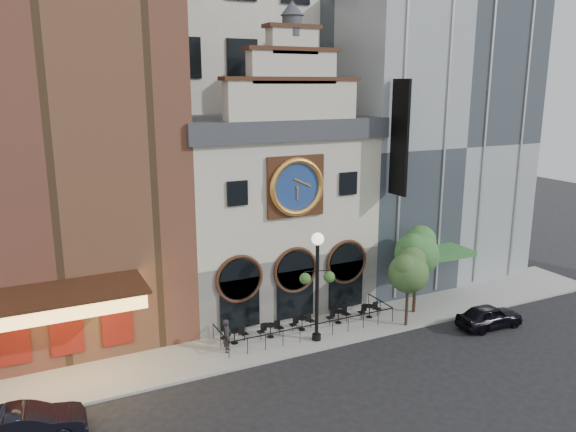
{
  "coord_description": "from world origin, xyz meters",
  "views": [
    {
      "loc": [
        -14.46,
        -24.68,
        14.36
      ],
      "look_at": [
        0.53,
        6.0,
        6.29
      ],
      "focal_mm": 35.0,
      "sensor_mm": 36.0,
      "label": 1
    }
  ],
  "objects_px": {
    "pedestrian": "(227,335)",
    "bistro_3": "(338,316)",
    "car_left": "(26,425)",
    "tree_left": "(409,270)",
    "tree_right": "(417,251)",
    "lamppost": "(317,275)",
    "bistro_0": "(234,336)",
    "bistro_2": "(302,322)",
    "bistro_1": "(270,329)",
    "bistro_4": "(369,310)",
    "car_right": "(489,316)"
  },
  "relations": [
    {
      "from": "bistro_4",
      "to": "tree_left",
      "type": "relative_size",
      "value": 0.33
    },
    {
      "from": "pedestrian",
      "to": "tree_right",
      "type": "distance_m",
      "value": 13.01
    },
    {
      "from": "bistro_4",
      "to": "car_right",
      "type": "xyz_separation_m",
      "value": [
        5.85,
        -4.13,
        0.1
      ]
    },
    {
      "from": "bistro_2",
      "to": "tree_right",
      "type": "bearing_deg",
      "value": -5.26
    },
    {
      "from": "bistro_0",
      "to": "bistro_3",
      "type": "relative_size",
      "value": 1.0
    },
    {
      "from": "car_right",
      "to": "lamppost",
      "type": "height_order",
      "value": "lamppost"
    },
    {
      "from": "lamppost",
      "to": "tree_left",
      "type": "bearing_deg",
      "value": 9.68
    },
    {
      "from": "bistro_1",
      "to": "pedestrian",
      "type": "bearing_deg",
      "value": -168.33
    },
    {
      "from": "bistro_1",
      "to": "car_left",
      "type": "height_order",
      "value": "car_left"
    },
    {
      "from": "bistro_3",
      "to": "car_right",
      "type": "distance_m",
      "value": 9.09
    },
    {
      "from": "car_right",
      "to": "tree_right",
      "type": "xyz_separation_m",
      "value": [
        -2.76,
        3.65,
        3.5
      ]
    },
    {
      "from": "bistro_1",
      "to": "lamppost",
      "type": "xyz_separation_m",
      "value": [
        2.21,
        -1.48,
        3.44
      ]
    },
    {
      "from": "lamppost",
      "to": "tree_left",
      "type": "relative_size",
      "value": 1.33
    },
    {
      "from": "car_left",
      "to": "tree_right",
      "type": "xyz_separation_m",
      "value": [
        22.68,
        3.67,
        3.45
      ]
    },
    {
      "from": "bistro_1",
      "to": "car_right",
      "type": "xyz_separation_m",
      "value": [
        12.55,
        -4.29,
        0.1
      ]
    },
    {
      "from": "tree_left",
      "to": "tree_right",
      "type": "height_order",
      "value": "tree_right"
    },
    {
      "from": "lamppost",
      "to": "tree_left",
      "type": "height_order",
      "value": "lamppost"
    },
    {
      "from": "lamppost",
      "to": "car_left",
      "type": "bearing_deg",
      "value": -154.17
    },
    {
      "from": "lamppost",
      "to": "pedestrian",
      "type": "bearing_deg",
      "value": -174.87
    },
    {
      "from": "car_left",
      "to": "bistro_4",
      "type": "bearing_deg",
      "value": -75.17
    },
    {
      "from": "car_left",
      "to": "tree_left",
      "type": "relative_size",
      "value": 0.98
    },
    {
      "from": "bistro_2",
      "to": "car_left",
      "type": "height_order",
      "value": "car_left"
    },
    {
      "from": "bistro_3",
      "to": "bistro_0",
      "type": "bearing_deg",
      "value": 178.54
    },
    {
      "from": "bistro_3",
      "to": "car_right",
      "type": "xyz_separation_m",
      "value": [
        8.02,
        -4.27,
        0.1
      ]
    },
    {
      "from": "pedestrian",
      "to": "bistro_2",
      "type": "bearing_deg",
      "value": -54.83
    },
    {
      "from": "bistro_2",
      "to": "bistro_3",
      "type": "xyz_separation_m",
      "value": [
        2.44,
        -0.09,
        0.0
      ]
    },
    {
      "from": "pedestrian",
      "to": "bistro_3",
      "type": "bearing_deg",
      "value": -58.06
    },
    {
      "from": "bistro_2",
      "to": "bistro_3",
      "type": "bearing_deg",
      "value": -2.17
    },
    {
      "from": "bistro_1",
      "to": "tree_left",
      "type": "relative_size",
      "value": 0.33
    },
    {
      "from": "bistro_2",
      "to": "car_left",
      "type": "xyz_separation_m",
      "value": [
        -14.97,
        -4.38,
        0.16
      ]
    },
    {
      "from": "car_right",
      "to": "tree_right",
      "type": "bearing_deg",
      "value": 39.49
    },
    {
      "from": "bistro_0",
      "to": "lamppost",
      "type": "xyz_separation_m",
      "value": [
        4.35,
        -1.63,
        3.44
      ]
    },
    {
      "from": "bistro_0",
      "to": "car_left",
      "type": "bearing_deg",
      "value": -157.48
    },
    {
      "from": "bistro_0",
      "to": "car_left",
      "type": "height_order",
      "value": "car_left"
    },
    {
      "from": "bistro_1",
      "to": "tree_left",
      "type": "height_order",
      "value": "tree_left"
    },
    {
      "from": "bistro_2",
      "to": "pedestrian",
      "type": "height_order",
      "value": "pedestrian"
    },
    {
      "from": "bistro_0",
      "to": "tree_left",
      "type": "relative_size",
      "value": 0.33
    },
    {
      "from": "bistro_2",
      "to": "tree_left",
      "type": "xyz_separation_m",
      "value": [
        6.0,
        -2.13,
        3.03
      ]
    },
    {
      "from": "bistro_2",
      "to": "car_right",
      "type": "height_order",
      "value": "car_right"
    },
    {
      "from": "bistro_0",
      "to": "bistro_1",
      "type": "relative_size",
      "value": 1.0
    },
    {
      "from": "bistro_0",
      "to": "tree_right",
      "type": "relative_size",
      "value": 0.28
    },
    {
      "from": "tree_right",
      "to": "lamppost",
      "type": "bearing_deg",
      "value": -173.65
    },
    {
      "from": "car_right",
      "to": "lamppost",
      "type": "distance_m",
      "value": 11.22
    },
    {
      "from": "car_right",
      "to": "bistro_3",
      "type": "bearing_deg",
      "value": 64.42
    },
    {
      "from": "tree_right",
      "to": "bistro_3",
      "type": "bearing_deg",
      "value": 173.31
    },
    {
      "from": "bistro_1",
      "to": "car_right",
      "type": "height_order",
      "value": "car_right"
    },
    {
      "from": "car_right",
      "to": "pedestrian",
      "type": "xyz_separation_m",
      "value": [
        -15.38,
        3.7,
        0.36
      ]
    },
    {
      "from": "pedestrian",
      "to": "tree_right",
      "type": "bearing_deg",
      "value": -62.69
    },
    {
      "from": "bistro_0",
      "to": "bistro_1",
      "type": "height_order",
      "value": "same"
    },
    {
      "from": "bistro_2",
      "to": "bistro_3",
      "type": "relative_size",
      "value": 1.0
    }
  ]
}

